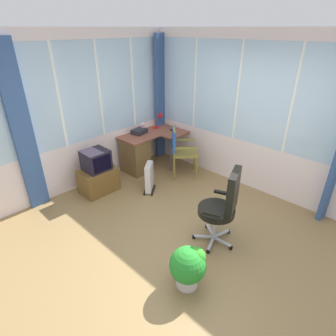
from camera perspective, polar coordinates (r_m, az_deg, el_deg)
name	(u,v)px	position (r m, az deg, el deg)	size (l,w,h in m)	color
ground	(183,238)	(4.12, 3.18, -14.31)	(4.86, 5.73, 0.06)	olive
north_window_panel	(82,113)	(5.14, -17.45, 10.86)	(3.86, 0.07, 2.71)	silver
east_window_panel	(261,117)	(4.95, 18.82, 10.04)	(0.07, 4.73, 2.71)	silver
curtain_north_left	(22,132)	(4.68, -28.06, 6.67)	(0.30, 0.07, 2.61)	#345284
curtain_corner	(161,99)	(6.13, -1.52, 14.09)	(0.30, 0.07, 2.61)	#345284
desk	(137,153)	(5.66, -6.39, 3.16)	(1.30, 0.87, 0.74)	brown
desk_lamp	(160,118)	(6.00, -1.74, 10.31)	(0.24, 0.20, 0.33)	red
tv_remote	(172,130)	(5.85, 0.92, 7.85)	(0.04, 0.15, 0.02)	black
spray_bottle	(143,127)	(5.80, -5.26, 8.54)	(0.06, 0.06, 0.22)	pink
paper_tray	(139,131)	(5.72, -6.00, 7.60)	(0.30, 0.23, 0.09)	#242429
wooden_armchair	(179,146)	(5.36, 2.24, 4.62)	(0.68, 0.68, 1.00)	olive
office_chair	(224,204)	(3.69, 11.49, -7.31)	(0.63, 0.56, 1.13)	#B7B7BF
tv_on_stand	(98,174)	(5.07, -14.39, -1.15)	(0.65, 0.45, 0.81)	brown
space_heater	(149,177)	(4.99, -3.89, -1.85)	(0.39, 0.35, 0.55)	silver
potted_plant	(189,265)	(3.30, 4.32, -19.56)	(0.43, 0.43, 0.53)	beige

